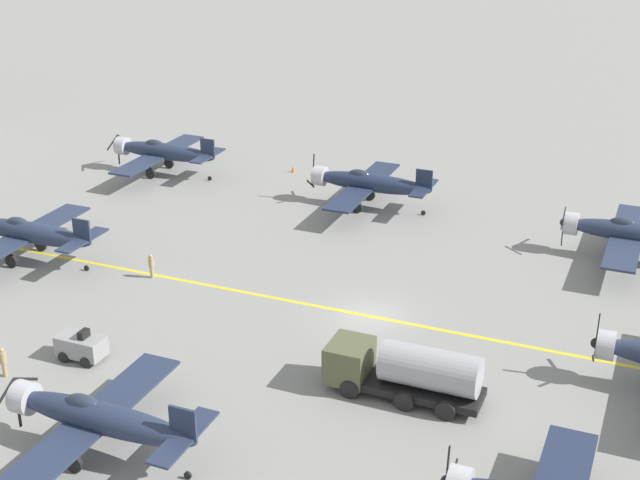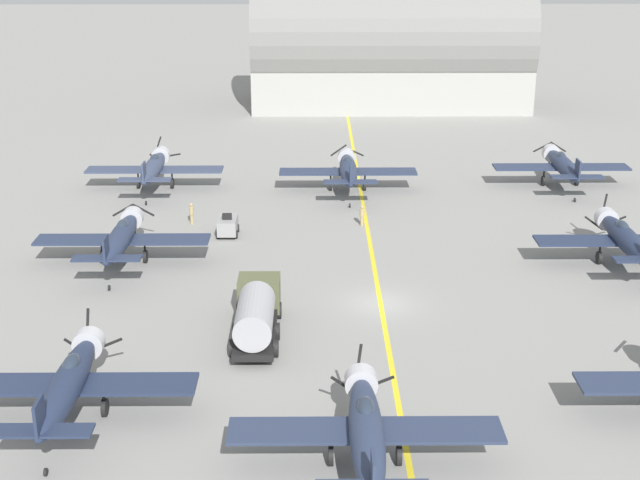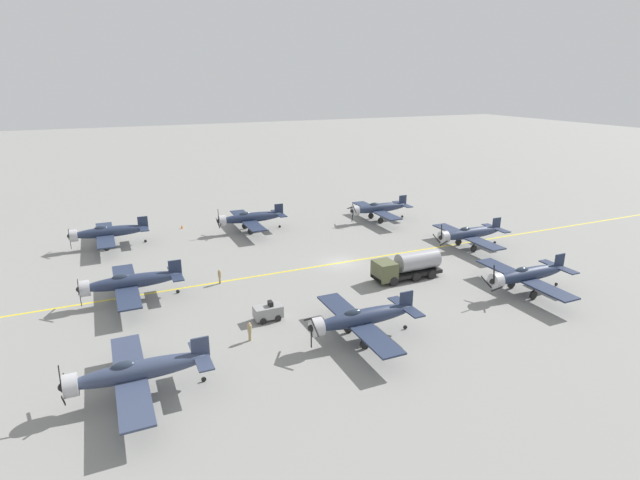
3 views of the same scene
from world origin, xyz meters
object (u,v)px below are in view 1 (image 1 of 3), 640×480
(airplane_far_center, at_px, (28,232))
(traffic_cone, at_px, (293,169))
(airplane_mid_right, at_px, (368,183))
(fuel_tanker, at_px, (404,370))
(airplane_near_right, at_px, (633,233))
(tow_tractor, at_px, (81,346))
(airplane_far_right, at_px, (162,151))
(airplane_mid_left, at_px, (97,417))
(ground_crew_inspecting, at_px, (151,265))
(ground_crew_walking, at_px, (3,361))

(airplane_far_center, relative_size, traffic_cone, 21.82)
(airplane_mid_right, distance_m, fuel_tanker, 26.88)
(airplane_far_center, relative_size, airplane_near_right, 1.00)
(airplane_far_center, distance_m, tow_tractor, 14.80)
(airplane_far_right, height_order, airplane_mid_right, airplane_mid_right)
(airplane_mid_left, height_order, airplane_far_center, same)
(airplane_mid_left, relative_size, airplane_far_right, 1.00)
(airplane_mid_left, height_order, airplane_far_right, same)
(ground_crew_inspecting, xyz_separation_m, traffic_cone, (23.08, 0.29, -0.62))
(fuel_tanker, height_order, ground_crew_inspecting, fuel_tanker)
(airplane_mid_left, xyz_separation_m, airplane_mid_right, (34.56, -0.48, 0.00))
(tow_tractor, bearing_deg, ground_crew_inspecting, 11.54)
(airplane_near_right, distance_m, fuel_tanker, 23.75)
(airplane_near_right, relative_size, airplane_far_right, 1.00)
(airplane_mid_left, height_order, ground_crew_inspecting, airplane_mid_left)
(airplane_mid_left, bearing_deg, ground_crew_inspecting, 8.86)
(airplane_near_right, height_order, tow_tractor, airplane_near_right)
(airplane_near_right, distance_m, airplane_mid_right, 20.07)
(airplane_far_center, height_order, tow_tractor, airplane_far_center)
(airplane_mid_right, height_order, ground_crew_walking, airplane_mid_right)
(airplane_near_right, bearing_deg, airplane_far_right, 74.43)
(airplane_far_right, bearing_deg, tow_tractor, -139.21)
(ground_crew_walking, bearing_deg, airplane_near_right, -45.83)
(airplane_near_right, relative_size, airplane_mid_right, 1.00)
(airplane_mid_left, relative_size, traffic_cone, 21.82)
(airplane_mid_left, relative_size, airplane_mid_right, 1.00)
(airplane_near_right, xyz_separation_m, traffic_cone, (8.22, 28.75, -1.74))
(airplane_near_right, relative_size, fuel_tanker, 1.50)
(fuel_tanker, bearing_deg, airplane_far_right, 49.62)
(airplane_mid_right, xyz_separation_m, ground_crew_inspecting, (-17.55, 8.58, -1.12))
(ground_crew_walking, distance_m, traffic_cone, 36.42)
(airplane_mid_left, distance_m, airplane_far_center, 23.72)
(airplane_mid_right, relative_size, traffic_cone, 21.82)
(airplane_mid_left, bearing_deg, airplane_mid_right, -17.40)
(tow_tractor, bearing_deg, airplane_mid_right, -13.12)
(airplane_mid_left, height_order, traffic_cone, airplane_mid_left)
(tow_tractor, bearing_deg, airplane_near_right, -46.38)
(tow_tractor, bearing_deg, fuel_tanker, -79.51)
(traffic_cone, bearing_deg, airplane_near_right, -105.96)
(airplane_mid_left, bearing_deg, airplane_far_center, 30.11)
(airplane_far_right, relative_size, traffic_cone, 21.82)
(airplane_mid_left, bearing_deg, traffic_cone, -4.78)
(airplane_far_right, xyz_separation_m, airplane_mid_right, (-0.80, -19.10, 0.00))
(airplane_near_right, distance_m, traffic_cone, 29.96)
(ground_crew_walking, bearing_deg, fuel_tanker, -72.55)
(ground_crew_inspecting, bearing_deg, airplane_far_center, 94.66)
(airplane_far_center, bearing_deg, airplane_mid_right, -26.14)
(airplane_mid_left, bearing_deg, airplane_far_right, 11.17)
(airplane_mid_left, bearing_deg, airplane_near_right, -49.18)
(tow_tractor, relative_size, ground_crew_walking, 1.54)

